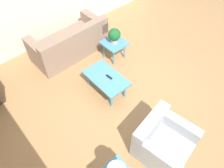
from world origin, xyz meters
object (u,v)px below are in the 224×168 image
(sofa, at_px, (70,44))
(armchair, at_px, (162,142))
(coffee_table, at_px, (106,79))
(potted_plant, at_px, (114,35))
(side_table_plant, at_px, (114,45))

(sofa, height_order, armchair, sofa)
(coffee_table, xyz_separation_m, potted_plant, (0.70, -0.87, 0.31))
(coffee_table, bearing_deg, sofa, -4.82)
(potted_plant, bearing_deg, coffee_table, 129.11)
(armchair, relative_size, potted_plant, 2.62)
(coffee_table, bearing_deg, side_table_plant, -50.89)
(armchair, height_order, coffee_table, armchair)
(sofa, distance_m, potted_plant, 1.19)
(potted_plant, bearing_deg, side_table_plant, 0.00)
(sofa, relative_size, side_table_plant, 3.53)
(coffee_table, distance_m, side_table_plant, 1.12)
(armchair, relative_size, side_table_plant, 1.83)
(sofa, bearing_deg, side_table_plant, 129.32)
(potted_plant, bearing_deg, sofa, 40.55)
(sofa, distance_m, coffee_table, 1.57)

